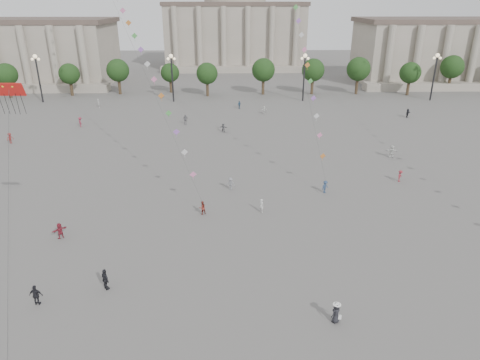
{
  "coord_description": "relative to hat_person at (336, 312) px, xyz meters",
  "views": [
    {
      "loc": [
        -1.85,
        -28.6,
        21.64
      ],
      "look_at": [
        -0.93,
        12.0,
        4.53
      ],
      "focal_mm": 32.0,
      "sensor_mm": 36.0,
      "label": 1
    }
  ],
  "objects": [
    {
      "name": "person_crowd_13",
      "position": [
        -4.19,
        17.63,
        -0.07
      ],
      "size": [
        0.66,
        0.69,
        1.6
      ],
      "primitive_type": "imported",
      "rotation": [
        0.0,
        0.0,
        2.26
      ],
      "color": "silver",
      "rests_on": "ground"
    },
    {
      "name": "person_crowd_17",
      "position": [
        -35.23,
        52.87,
        0.05
      ],
      "size": [
        1.21,
        1.37,
        1.84
      ],
      "primitive_type": "imported",
      "rotation": [
        0.0,
        0.0,
        2.13
      ],
      "color": "maroon",
      "rests_on": "ground"
    },
    {
      "name": "person_crowd_9",
      "position": [
        27.84,
        58.36,
        0.0
      ],
      "size": [
        1.52,
        1.5,
        1.75
      ],
      "primitive_type": "imported",
      "rotation": [
        0.0,
        0.0,
        0.77
      ],
      "color": "black",
      "rests_on": "ground"
    },
    {
      "name": "lamp_post_far_east",
      "position": [
        39.34,
        74.07,
        6.48
      ],
      "size": [
        2.0,
        0.9,
        10.65
      ],
      "color": "#262628",
      "rests_on": "ground"
    },
    {
      "name": "person_crowd_0",
      "position": [
        -5.6,
        66.74,
        -0.02
      ],
      "size": [
        0.99,
        1.02,
        1.71
      ],
      "primitive_type": "imported",
      "rotation": [
        0.0,
        0.0,
        0.82
      ],
      "color": "#335373",
      "rests_on": "ground"
    },
    {
      "name": "person_crowd_10",
      "position": [
        -36.28,
        68.48,
        0.06
      ],
      "size": [
        0.65,
        0.79,
        1.87
      ],
      "primitive_type": "imported",
      "rotation": [
        0.0,
        0.0,
        1.92
      ],
      "color": "#B0AFAC",
      "rests_on": "ground"
    },
    {
      "name": "lamp_post_far_west",
      "position": [
        -50.66,
        74.07,
        6.48
      ],
      "size": [
        2.0,
        0.9,
        10.65
      ],
      "color": "#262628",
      "rests_on": "ground"
    },
    {
      "name": "kite_train_west",
      "position": [
        -22.81,
        39.09,
        20.32
      ],
      "size": [
        23.06,
        40.32,
        59.57
      ],
      "color": "#3F3F3F",
      "rests_on": "ground"
    },
    {
      "name": "lamp_post_mid_west",
      "position": [
        -20.66,
        74.07,
        6.48
      ],
      "size": [
        2.0,
        0.9,
        10.65
      ],
      "color": "#262628",
      "rests_on": "ground"
    },
    {
      "name": "hat_person",
      "position": [
        0.0,
        0.0,
        0.0
      ],
      "size": [
        0.96,
        0.92,
        1.69
      ],
      "color": "black",
      "rests_on": "ground"
    },
    {
      "name": "ground",
      "position": [
        -5.66,
        4.07,
        -0.87
      ],
      "size": [
        360.0,
        360.0,
        0.0
      ],
      "primitive_type": "plane",
      "color": "#5F5C59",
      "rests_on": "ground"
    },
    {
      "name": "person_crowd_8",
      "position": [
        14.27,
        25.86,
        -0.1
      ],
      "size": [
        1.06,
        1.14,
        1.54
      ],
      "primitive_type": "imported",
      "rotation": [
        0.0,
        0.0,
        0.92
      ],
      "color": "maroon",
      "rests_on": "ground"
    },
    {
      "name": "person_crowd_4",
      "position": [
        -0.59,
        61.97,
        -0.09
      ],
      "size": [
        1.52,
        0.98,
        1.57
      ],
      "primitive_type": "imported",
      "rotation": [
        0.0,
        0.0,
        3.53
      ],
      "color": "silver",
      "rests_on": "ground"
    },
    {
      "name": "person_crowd_2",
      "position": [
        -43.51,
        43.13,
        0.02
      ],
      "size": [
        1.22,
        1.32,
        1.79
      ],
      "primitive_type": "imported",
      "rotation": [
        0.0,
        0.0,
        0.94
      ],
      "color": "maroon",
      "rests_on": "ground"
    },
    {
      "name": "tree_row",
      "position": [
        -5.66,
        82.07,
        4.52
      ],
      "size": [
        137.12,
        5.12,
        8.0
      ],
      "color": "#37291B",
      "rests_on": "ground"
    },
    {
      "name": "tourist_4",
      "position": [
        -22.49,
        2.46,
        -0.0
      ],
      "size": [
        1.04,
        0.47,
        1.74
      ],
      "primitive_type": "imported",
      "rotation": [
        0.0,
        0.0,
        3.09
      ],
      "color": "black",
      "rests_on": "ground"
    },
    {
      "name": "person_crowd_16",
      "position": [
        -16.03,
        54.22,
        0.06
      ],
      "size": [
        1.19,
        0.85,
        1.87
      ],
      "primitive_type": "imported",
      "rotation": [
        0.0,
        0.0,
        0.41
      ],
      "color": "slate",
      "rests_on": "ground"
    },
    {
      "name": "person_crowd_6",
      "position": [
        -7.58,
        23.71,
        -0.05
      ],
      "size": [
        1.19,
        0.88,
        1.65
      ],
      "primitive_type": "imported",
      "rotation": [
        0.0,
        0.0,
        6.01
      ],
      "color": "slate",
      "rests_on": "ground"
    },
    {
      "name": "kite_flyer_1",
      "position": [
        3.89,
        22.63,
        -0.09
      ],
      "size": [
        1.16,
        1.07,
        1.57
      ],
      "primitive_type": "imported",
      "rotation": [
        0.0,
        0.0,
        0.64
      ],
      "color": "navy",
      "rests_on": "ground"
    },
    {
      "name": "hall_central",
      "position": [
        -5.66,
        133.29,
        13.36
      ],
      "size": [
        48.3,
        34.3,
        35.5
      ],
      "color": "gray",
      "rests_on": "ground"
    },
    {
      "name": "person_crowd_12",
      "position": [
        -8.8,
        48.96,
        -0.1
      ],
      "size": [
        1.5,
        0.93,
        1.54
      ],
      "primitive_type": "imported",
      "rotation": [
        0.0,
        0.0,
        2.78
      ],
      "color": "slate",
      "rests_on": "ground"
    },
    {
      "name": "person_crowd_7",
      "position": [
        16.39,
        35.02,
        0.08
      ],
      "size": [
        1.82,
        0.76,
        1.91
      ],
      "primitive_type": "imported",
      "rotation": [
        0.0,
        0.0,
        3.03
      ],
      "color": "silver",
      "rests_on": "ground"
    },
    {
      "name": "kite_flyer_0",
      "position": [
        -10.68,
        17.3,
        -0.1
      ],
      "size": [
        0.94,
        0.88,
        1.55
      ],
      "primitive_type": "imported",
      "rotation": [
        0.0,
        0.0,
        3.65
      ],
      "color": "maroon",
      "rests_on": "ground"
    },
    {
      "name": "dragon_kite",
      "position": [
        -23.64,
        7.01,
        13.94
      ],
      "size": [
        2.69,
        6.83,
        19.44
      ],
      "color": "red",
      "rests_on": "ground"
    },
    {
      "name": "tourist_1",
      "position": [
        -17.7,
        4.24,
        0.07
      ],
      "size": [
        1.07,
        1.13,
        1.88
      ],
      "primitive_type": "imported",
      "rotation": [
        0.0,
        0.0,
        2.28
      ],
      "color": "black",
      "rests_on": "ground"
    },
    {
      "name": "tourist_2",
      "position": [
        -24.34,
        12.49,
        -0.06
      ],
      "size": [
        1.42,
        1.39,
        1.62
      ],
      "primitive_type": "imported",
      "rotation": [
        0.0,
        0.0,
        3.91
      ],
      "color": "maroon",
      "rests_on": "ground"
    },
    {
      "name": "lamp_post_mid_east",
      "position": [
        9.34,
        74.07,
        6.48
      ],
      "size": [
        2.0,
        0.9,
        10.65
      ],
      "color": "#262628",
      "rests_on": "ground"
    }
  ]
}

